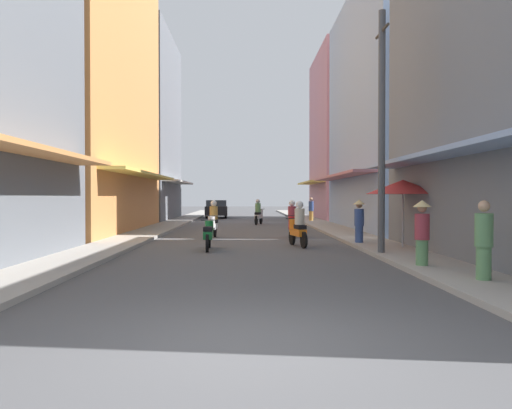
% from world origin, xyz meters
% --- Properties ---
extents(ground_plane, '(117.18, 117.18, 0.00)m').
position_xyz_m(ground_plane, '(0.00, 22.63, 0.00)').
color(ground_plane, '#4C4C4F').
extents(sidewalk_left, '(1.75, 61.26, 0.12)m').
position_xyz_m(sidewalk_left, '(-4.54, 22.63, 0.06)').
color(sidewalk_left, '#9E9991').
rests_on(sidewalk_left, ground).
extents(sidewalk_right, '(1.75, 61.26, 0.12)m').
position_xyz_m(sidewalk_right, '(4.54, 22.63, 0.06)').
color(sidewalk_right, '#9E9991').
rests_on(sidewalk_right, ground).
extents(building_left_mid, '(7.05, 13.48, 16.25)m').
position_xyz_m(building_left_mid, '(-8.42, 18.42, 8.12)').
color(building_left_mid, '#D88C4C').
rests_on(building_left_mid, ground).
extents(building_left_far, '(7.05, 10.16, 13.54)m').
position_xyz_m(building_left_far, '(-8.41, 30.77, 6.76)').
color(building_left_far, slate).
rests_on(building_left_far, ground).
extents(building_right_mid, '(7.05, 12.45, 12.34)m').
position_xyz_m(building_right_mid, '(8.41, 19.91, 6.17)').
color(building_right_mid, '#8CA5CC').
rests_on(building_right_mid, ground).
extents(building_right_far, '(7.05, 9.03, 12.59)m').
position_xyz_m(building_right_far, '(8.41, 31.62, 6.29)').
color(building_right_far, '#B7727F').
rests_on(building_right_far, ground).
extents(motorbike_silver, '(0.68, 1.77, 1.58)m').
position_xyz_m(motorbike_silver, '(0.80, 24.81, 0.70)').
color(motorbike_silver, black).
rests_on(motorbike_silver, ground).
extents(motorbike_orange, '(0.64, 1.78, 1.58)m').
position_xyz_m(motorbike_orange, '(1.81, 11.25, 0.70)').
color(motorbike_orange, black).
rests_on(motorbike_orange, ground).
extents(motorbike_green, '(0.55, 1.81, 0.96)m').
position_xyz_m(motorbike_green, '(-1.20, 10.30, 0.50)').
color(motorbike_green, black).
rests_on(motorbike_green, ground).
extents(motorbike_white, '(0.55, 1.81, 1.58)m').
position_xyz_m(motorbike_white, '(-1.35, 14.78, 0.70)').
color(motorbike_white, black).
rests_on(motorbike_white, ground).
extents(motorbike_red, '(0.55, 1.81, 1.58)m').
position_xyz_m(motorbike_red, '(1.95, 14.91, 0.70)').
color(motorbike_red, black).
rests_on(motorbike_red, ground).
extents(parked_car, '(1.93, 4.17, 1.45)m').
position_xyz_m(parked_car, '(-2.38, 34.42, 0.74)').
color(parked_car, black).
rests_on(parked_car, ground).
extents(pedestrian_midway, '(0.44, 0.44, 1.65)m').
position_xyz_m(pedestrian_midway, '(4.14, 5.76, 0.93)').
color(pedestrian_midway, '#598C59').
rests_on(pedestrian_midway, ground).
extents(pedestrian_foreground, '(0.44, 0.44, 1.62)m').
position_xyz_m(pedestrian_foreground, '(3.99, 11.50, 0.91)').
color(pedestrian_foreground, '#334C8C').
rests_on(pedestrian_foreground, ground).
extents(pedestrian_far, '(0.34, 0.34, 1.68)m').
position_xyz_m(pedestrian_far, '(4.40, 27.26, 0.84)').
color(pedestrian_far, '#BF8C3F').
rests_on(pedestrian_far, ground).
extents(pedestrian_crossing, '(0.34, 0.34, 1.66)m').
position_xyz_m(pedestrian_crossing, '(4.61, 3.74, 0.83)').
color(pedestrian_crossing, '#598C59').
rests_on(pedestrian_crossing, ground).
extents(vendor_umbrella, '(2.33, 2.33, 2.26)m').
position_xyz_m(vendor_umbrella, '(5.00, 9.85, 2.04)').
color(vendor_umbrella, '#99999E').
rests_on(vendor_umbrella, ground).
extents(utility_pole, '(0.20, 1.20, 7.06)m').
position_xyz_m(utility_pole, '(3.92, 8.41, 3.61)').
color(utility_pole, '#4C4C4F').
rests_on(utility_pole, ground).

